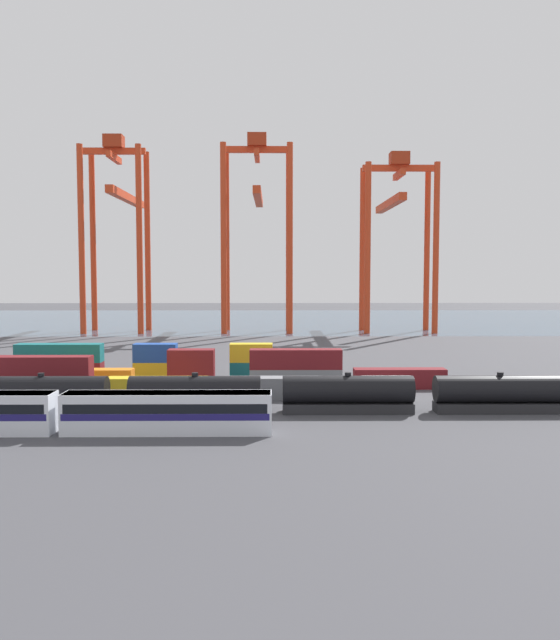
{
  "coord_description": "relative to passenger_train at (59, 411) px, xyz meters",
  "views": [
    {
      "loc": [
        12.06,
        -80.36,
        15.2
      ],
      "look_at": [
        13.23,
        28.02,
        7.38
      ],
      "focal_mm": 36.62,
      "sensor_mm": 36.0,
      "label": 1
    }
  ],
  "objects": [
    {
      "name": "ground_plane",
      "position": [
        8.26,
        59.18,
        -2.14
      ],
      "size": [
        420.0,
        420.0,
        0.0
      ],
      "primitive_type": "plane",
      "color": "#424247"
    },
    {
      "name": "harbour_water",
      "position": [
        8.26,
        149.65,
        -2.14
      ],
      "size": [
        400.0,
        110.0,
        0.01
      ],
      "primitive_type": "cube",
      "color": "#384C60",
      "rests_on": "ground_plane"
    },
    {
      "name": "passenger_train",
      "position": [
        0.0,
        0.0,
        0.0
      ],
      "size": [
        40.37,
        3.14,
        3.9
      ],
      "color": "silver",
      "rests_on": "ground_plane"
    },
    {
      "name": "freight_tank_row",
      "position": [
        28.46,
        8.89,
        -0.05
      ],
      "size": [
        80.64,
        2.96,
        4.42
      ],
      "color": "#232326",
      "rests_on": "ground_plane"
    },
    {
      "name": "shipping_container_1",
      "position": [
        -7.67,
        17.07,
        -0.84
      ],
      "size": [
        12.1,
        2.44,
        2.6
      ],
      "primitive_type": "cube",
      "color": "gold",
      "rests_on": "ground_plane"
    },
    {
      "name": "shipping_container_2",
      "position": [
        -7.67,
        17.07,
        1.76
      ],
      "size": [
        12.1,
        2.44,
        2.6
      ],
      "primitive_type": "cube",
      "color": "maroon",
      "rests_on": "shipping_container_1"
    },
    {
      "name": "shipping_container_3",
      "position": [
        6.3,
        17.07,
        -0.84
      ],
      "size": [
        12.1,
        2.44,
        2.6
      ],
      "primitive_type": "cube",
      "color": "gold",
      "rests_on": "ground_plane"
    },
    {
      "name": "shipping_container_4",
      "position": [
        20.28,
        17.07,
        -0.84
      ],
      "size": [
        12.1,
        2.44,
        2.6
      ],
      "primitive_type": "cube",
      "color": "slate",
      "rests_on": "ground_plane"
    },
    {
      "name": "shipping_container_5",
      "position": [
        34.26,
        17.07,
        -0.84
      ],
      "size": [
        6.04,
        2.44,
        2.6
      ],
      "primitive_type": "cube",
      "color": "silver",
      "rests_on": "ground_plane"
    },
    {
      "name": "shipping_container_8",
      "position": [
        -4.17,
        23.99,
        -0.84
      ],
      "size": [
        12.1,
        2.44,
        2.6
      ],
      "primitive_type": "cube",
      "color": "orange",
      "rests_on": "ground_plane"
    },
    {
      "name": "shipping_container_9",
      "position": [
        9.57,
        23.99,
        -0.84
      ],
      "size": [
        6.04,
        2.44,
        2.6
      ],
      "primitive_type": "cube",
      "color": "maroon",
      "rests_on": "ground_plane"
    },
    {
      "name": "shipping_container_10",
      "position": [
        9.57,
        23.99,
        1.76
      ],
      "size": [
        6.04,
        2.44,
        2.6
      ],
      "primitive_type": "cube",
      "color": "maroon",
      "rests_on": "shipping_container_9"
    },
    {
      "name": "shipping_container_11",
      "position": [
        23.31,
        23.99,
        -0.84
      ],
      "size": [
        12.1,
        2.44,
        2.6
      ],
      "primitive_type": "cube",
      "color": "slate",
      "rests_on": "ground_plane"
    },
    {
      "name": "shipping_container_12",
      "position": [
        23.31,
        23.99,
        1.76
      ],
      "size": [
        12.1,
        2.44,
        2.6
      ],
      "primitive_type": "cube",
      "color": "maroon",
      "rests_on": "shipping_container_11"
    },
    {
      "name": "shipping_container_13",
      "position": [
        37.06,
        23.99,
        -0.84
      ],
      "size": [
        12.1,
        2.44,
        2.6
      ],
      "primitive_type": "cube",
      "color": "maroon",
      "rests_on": "ground_plane"
    },
    {
      "name": "shipping_container_15",
      "position": [
        -9.99,
        30.9,
        -0.84
      ],
      "size": [
        12.1,
        2.44,
        2.6
      ],
      "primitive_type": "cube",
      "color": "maroon",
      "rests_on": "ground_plane"
    },
    {
      "name": "shipping_container_16",
      "position": [
        -9.99,
        30.9,
        1.76
      ],
      "size": [
        12.1,
        2.44,
        2.6
      ],
      "primitive_type": "cube",
      "color": "#146066",
      "rests_on": "shipping_container_15"
    },
    {
      "name": "shipping_container_17",
      "position": [
        3.62,
        30.9,
        -0.84
      ],
      "size": [
        6.04,
        2.44,
        2.6
      ],
      "primitive_type": "cube",
      "color": "gold",
      "rests_on": "ground_plane"
    },
    {
      "name": "shipping_container_18",
      "position": [
        3.62,
        30.9,
        1.76
      ],
      "size": [
        6.04,
        2.44,
        2.6
      ],
      "primitive_type": "cube",
      "color": "#1C4299",
      "rests_on": "shipping_container_17"
    },
    {
      "name": "shipping_container_19",
      "position": [
        17.23,
        30.9,
        -0.84
      ],
      "size": [
        6.04,
        2.44,
        2.6
      ],
      "primitive_type": "cube",
      "color": "#146066",
      "rests_on": "ground_plane"
    },
    {
      "name": "shipping_container_20",
      "position": [
        17.23,
        30.9,
        1.76
      ],
      "size": [
        6.04,
        2.44,
        2.6
      ],
      "primitive_type": "cube",
      "color": "gold",
      "rests_on": "shipping_container_19"
    },
    {
      "name": "gantry_crane_west",
      "position": [
        -20.0,
        110.2,
        28.02
      ],
      "size": [
        15.96,
        39.27,
        50.04
      ],
      "color": "red",
      "rests_on": "ground_plane"
    },
    {
      "name": "gantry_crane_central",
      "position": [
        16.29,
        109.61,
        28.16
      ],
      "size": [
        18.05,
        35.81,
        50.51
      ],
      "color": "red",
      "rests_on": "ground_plane"
    },
    {
      "name": "gantry_crane_east",
      "position": [
        52.59,
        110.05,
        26.06
      ],
      "size": [
        18.73,
        37.0,
        45.91
      ],
      "color": "red",
      "rests_on": "ground_plane"
    }
  ]
}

